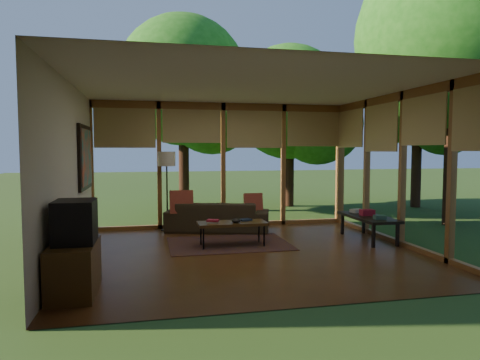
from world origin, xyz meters
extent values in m
plane|color=brown|center=(0.00, 0.00, 0.00)|extent=(5.50, 5.50, 0.00)
plane|color=white|center=(0.00, 0.00, 2.70)|extent=(5.50, 5.50, 0.00)
cube|color=beige|center=(-2.75, 0.00, 1.35)|extent=(0.04, 5.00, 2.70)
cube|color=beige|center=(0.00, -2.50, 1.35)|extent=(5.50, 0.04, 2.70)
cube|color=#98612F|center=(0.00, 2.50, 1.35)|extent=(5.50, 0.12, 2.70)
cube|color=#98612F|center=(2.75, 0.00, 1.35)|extent=(0.12, 5.00, 2.70)
plane|color=#2A481B|center=(8.00, 8.00, -0.01)|extent=(40.00, 40.00, 0.00)
cylinder|color=#381F14|center=(-0.64, 5.18, 2.30)|extent=(0.28, 0.28, 4.59)
sphere|color=#1C6216|center=(-0.64, 5.18, 3.57)|extent=(3.55, 3.55, 3.55)
cylinder|color=#381F14|center=(2.54, 5.59, 2.00)|extent=(0.28, 0.28, 4.00)
sphere|color=#1C6216|center=(2.54, 5.59, 3.11)|extent=(3.40, 3.40, 3.40)
cylinder|color=#381F14|center=(4.91, 1.65, 2.69)|extent=(0.28, 0.28, 5.39)
sphere|color=#1C6216|center=(4.91, 1.65, 4.19)|extent=(4.09, 4.09, 4.09)
cylinder|color=#381F14|center=(5.92, 4.51, 2.09)|extent=(0.28, 0.28, 4.17)
sphere|color=#1C6216|center=(5.92, 4.51, 3.25)|extent=(2.90, 2.90, 2.90)
cube|color=brown|center=(-0.21, 0.73, 0.01)|extent=(2.14, 1.51, 0.01)
imported|color=#382D1C|center=(-0.21, 2.00, 0.31)|extent=(2.25, 1.40, 0.61)
cube|color=maroon|center=(-0.96, 1.95, 0.62)|extent=(0.47, 0.25, 0.49)
cube|color=maroon|center=(0.54, 1.95, 0.57)|extent=(0.38, 0.20, 0.40)
cube|color=#B4AFA3|center=(-0.53, 0.50, 0.44)|extent=(0.22, 0.18, 0.03)
cube|color=maroon|center=(-0.53, 0.50, 0.47)|extent=(0.24, 0.21, 0.03)
cube|color=#151F31|center=(0.07, 0.63, 0.44)|extent=(0.25, 0.22, 0.03)
ellipsoid|color=black|center=(-0.13, 0.45, 0.46)|extent=(0.16, 0.16, 0.07)
cube|color=#523716|center=(-2.47, -1.50, 0.30)|extent=(0.50, 1.00, 0.60)
cube|color=black|center=(-2.45, -1.50, 0.85)|extent=(0.45, 0.55, 0.50)
cube|color=#335A4A|center=(2.40, 0.11, 0.49)|extent=(0.21, 0.17, 0.07)
cube|color=maroon|center=(2.40, 0.56, 0.51)|extent=(0.25, 0.18, 0.11)
cube|color=#B4AFA3|center=(2.40, 0.96, 0.49)|extent=(0.27, 0.22, 0.06)
cylinder|color=black|center=(-1.23, 2.24, 0.01)|extent=(0.26, 0.26, 0.03)
cylinder|color=black|center=(-1.23, 2.24, 0.79)|extent=(0.03, 0.03, 1.52)
cylinder|color=beige|center=(-1.23, 2.24, 1.50)|extent=(0.36, 0.36, 0.30)
cube|color=#523716|center=(-0.18, 0.55, 0.40)|extent=(1.20, 0.50, 0.05)
cylinder|color=black|center=(-0.71, 0.37, 0.19)|extent=(0.03, 0.03, 0.38)
cylinder|color=black|center=(0.35, 0.37, 0.19)|extent=(0.03, 0.03, 0.38)
cylinder|color=black|center=(-0.71, 0.73, 0.19)|extent=(0.03, 0.03, 0.38)
cylinder|color=black|center=(0.35, 0.73, 0.19)|extent=(0.03, 0.03, 0.38)
cube|color=black|center=(2.40, 0.51, 0.43)|extent=(0.60, 1.40, 0.05)
cube|color=black|center=(2.17, -0.09, 0.20)|extent=(0.05, 0.05, 0.40)
cube|color=black|center=(2.63, -0.09, 0.20)|extent=(0.05, 0.05, 0.40)
cube|color=black|center=(2.17, 1.11, 0.20)|extent=(0.05, 0.05, 0.40)
cube|color=black|center=(2.63, 1.11, 0.20)|extent=(0.05, 0.05, 0.40)
cube|color=black|center=(-2.72, 1.40, 1.55)|extent=(0.05, 1.35, 1.15)
cube|color=#1C7A7F|center=(-2.69, 1.40, 1.55)|extent=(0.02, 1.20, 1.00)
camera|label=1|loc=(-1.61, -6.71, 1.68)|focal=32.00mm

